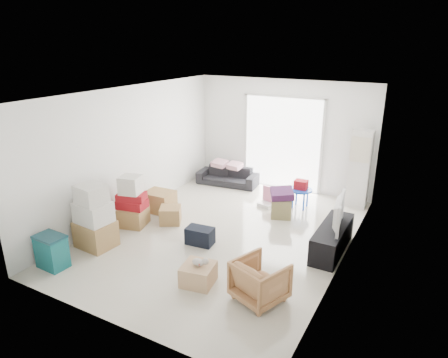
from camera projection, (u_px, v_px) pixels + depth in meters
room_shell at (224, 167)px, 7.33m from camera, size 4.98×6.48×3.18m
sliding_door at (282, 140)px, 9.83m from camera, size 2.10×0.04×2.33m
ac_tower at (359, 169)px, 8.79m from camera, size 0.45×0.30×1.75m
tv_console at (332, 238)px, 7.07m from camera, size 0.43×1.44×0.48m
television at (334, 223)px, 6.97m from camera, size 0.68×1.02×0.13m
sofa at (228, 173)px, 10.32m from camera, size 1.60×0.63×0.61m
pillow_left at (220, 159)px, 10.27m from camera, size 0.40×0.33×0.11m
pillow_right at (235, 161)px, 10.09m from camera, size 0.36×0.30×0.11m
armchair at (260, 279)px, 5.70m from camera, size 0.85×0.82×0.69m
storage_bins at (52, 251)px, 6.54m from camera, size 0.51×0.37×0.57m
box_stack_a at (94, 220)px, 7.13m from camera, size 0.68×0.58×1.18m
box_stack_b at (132, 204)px, 7.99m from camera, size 0.63×0.63×1.05m
box_stack_c at (160, 201)px, 8.74m from camera, size 0.63×0.53×0.44m
loose_box at (170, 215)px, 8.18m from camera, size 0.56×0.56×0.34m
duffel_bag at (200, 236)px, 7.33m from camera, size 0.53×0.35×0.32m
ottoman at (281, 207)px, 8.46m from camera, size 0.54×0.54×0.42m
blanket at (282, 195)px, 8.37m from camera, size 0.62×0.62×0.14m
kids_table at (301, 188)px, 8.84m from camera, size 0.52×0.52×0.64m
toy_walker at (267, 201)px, 9.04m from camera, size 0.39×0.36×0.44m
wood_crate at (198, 274)px, 6.14m from camera, size 0.55×0.55×0.32m
plush_bunny at (200, 262)px, 6.06m from camera, size 0.26×0.15×0.13m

